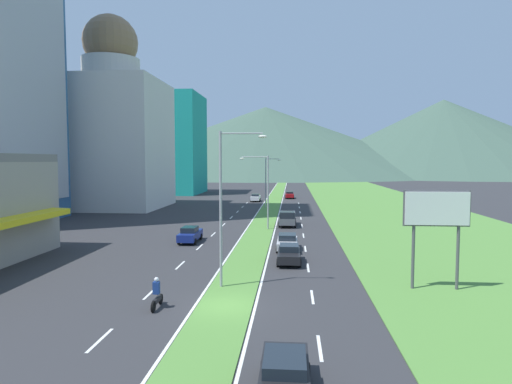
% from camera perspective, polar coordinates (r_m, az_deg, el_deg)
% --- Properties ---
extents(ground_plane, '(600.00, 600.00, 0.00)m').
position_cam_1_polar(ground_plane, '(26.25, -4.05, -14.57)').
color(ground_plane, '#2D2D30').
extents(grass_median, '(3.20, 240.00, 0.06)m').
position_cam_1_polar(grass_median, '(85.07, 2.12, -1.54)').
color(grass_median, '#518438').
rests_on(grass_median, ground_plane).
extents(grass_verge_right, '(24.00, 240.00, 0.06)m').
position_cam_1_polar(grass_verge_right, '(86.63, 15.87, -1.59)').
color(grass_verge_right, '#518438').
rests_on(grass_verge_right, ground_plane).
extents(lane_dash_left_2, '(0.16, 2.80, 0.01)m').
position_cam_1_polar(lane_dash_left_2, '(22.96, -19.49, -17.58)').
color(lane_dash_left_2, silver).
rests_on(lane_dash_left_2, ground_plane).
extents(lane_dash_left_3, '(0.16, 2.80, 0.01)m').
position_cam_1_polar(lane_dash_left_3, '(29.50, -13.44, -12.54)').
color(lane_dash_left_3, silver).
rests_on(lane_dash_left_3, ground_plane).
extents(lane_dash_left_4, '(0.16, 2.80, 0.01)m').
position_cam_1_polar(lane_dash_left_4, '(36.38, -9.75, -9.29)').
color(lane_dash_left_4, silver).
rests_on(lane_dash_left_4, ground_plane).
extents(lane_dash_left_5, '(0.16, 2.80, 0.01)m').
position_cam_1_polar(lane_dash_left_5, '(43.44, -7.29, -7.07)').
color(lane_dash_left_5, silver).
rests_on(lane_dash_left_5, ground_plane).
extents(lane_dash_left_6, '(0.16, 2.80, 0.01)m').
position_cam_1_polar(lane_dash_left_6, '(50.61, -5.54, -5.46)').
color(lane_dash_left_6, silver).
rests_on(lane_dash_left_6, ground_plane).
extents(lane_dash_left_7, '(0.16, 2.80, 0.01)m').
position_cam_1_polar(lane_dash_left_7, '(57.83, -4.23, -4.25)').
color(lane_dash_left_7, silver).
rests_on(lane_dash_left_7, ground_plane).
extents(lane_dash_left_8, '(0.16, 2.80, 0.01)m').
position_cam_1_polar(lane_dash_left_8, '(65.10, -3.21, -3.30)').
color(lane_dash_left_8, silver).
rests_on(lane_dash_left_8, ground_plane).
extents(lane_dash_left_9, '(0.16, 2.80, 0.01)m').
position_cam_1_polar(lane_dash_left_9, '(72.41, -2.40, -2.55)').
color(lane_dash_left_9, silver).
rests_on(lane_dash_left_9, ground_plane).
extents(lane_dash_left_10, '(0.16, 2.80, 0.01)m').
position_cam_1_polar(lane_dash_left_10, '(79.73, -1.74, -1.93)').
color(lane_dash_left_10, silver).
rests_on(lane_dash_left_10, ground_plane).
extents(lane_dash_left_11, '(0.16, 2.80, 0.01)m').
position_cam_1_polar(lane_dash_left_11, '(87.07, -1.19, -1.42)').
color(lane_dash_left_11, silver).
rests_on(lane_dash_left_11, ground_plane).
extents(lane_dash_right_2, '(0.16, 2.80, 0.01)m').
position_cam_1_polar(lane_dash_right_2, '(21.19, 8.22, -19.28)').
color(lane_dash_right_2, silver).
rests_on(lane_dash_right_2, ground_plane).
extents(lane_dash_right_3, '(0.16, 2.80, 0.01)m').
position_cam_1_polar(lane_dash_right_3, '(28.15, 7.28, -13.28)').
color(lane_dash_right_3, silver).
rests_on(lane_dash_right_3, ground_plane).
extents(lane_dash_right_4, '(0.16, 2.80, 0.01)m').
position_cam_1_polar(lane_dash_right_4, '(35.29, 6.74, -9.68)').
color(lane_dash_right_4, silver).
rests_on(lane_dash_right_4, ground_plane).
extents(lane_dash_right_5, '(0.16, 2.80, 0.01)m').
position_cam_1_polar(lane_dash_right_5, '(42.53, 6.39, -7.30)').
color(lane_dash_right_5, silver).
rests_on(lane_dash_right_5, ground_plane).
extents(lane_dash_right_6, '(0.16, 2.80, 0.01)m').
position_cam_1_polar(lane_dash_right_6, '(49.83, 6.14, -5.61)').
color(lane_dash_right_6, silver).
rests_on(lane_dash_right_6, ground_plane).
extents(lane_dash_right_7, '(0.16, 2.80, 0.01)m').
position_cam_1_polar(lane_dash_right_7, '(57.15, 5.96, -4.36)').
color(lane_dash_right_7, silver).
rests_on(lane_dash_right_7, ground_plane).
extents(lane_dash_right_8, '(0.16, 2.80, 0.01)m').
position_cam_1_polar(lane_dash_right_8, '(64.50, 5.82, -3.39)').
color(lane_dash_right_8, silver).
rests_on(lane_dash_right_8, ground_plane).
extents(lane_dash_right_9, '(0.16, 2.80, 0.01)m').
position_cam_1_polar(lane_dash_right_9, '(71.86, 5.71, -2.62)').
color(lane_dash_right_9, silver).
rests_on(lane_dash_right_9, ground_plane).
extents(lane_dash_right_10, '(0.16, 2.80, 0.01)m').
position_cam_1_polar(lane_dash_right_10, '(79.24, 5.62, -1.99)').
color(lane_dash_right_10, silver).
rests_on(lane_dash_right_10, ground_plane).
extents(lane_dash_right_11, '(0.16, 2.80, 0.01)m').
position_cam_1_polar(lane_dash_right_11, '(86.62, 5.54, -1.47)').
color(lane_dash_right_11, silver).
rests_on(lane_dash_right_11, ground_plane).
extents(edge_line_median_left, '(0.16, 240.00, 0.01)m').
position_cam_1_polar(edge_line_median_left, '(85.17, 0.94, -1.54)').
color(edge_line_median_left, silver).
rests_on(edge_line_median_left, ground_plane).
extents(edge_line_median_right, '(0.16, 240.00, 0.01)m').
position_cam_1_polar(edge_line_median_right, '(85.01, 3.30, -1.56)').
color(edge_line_median_right, silver).
rests_on(edge_line_median_right, ground_plane).
extents(domed_building, '(17.73, 17.73, 33.72)m').
position_cam_1_polar(domed_building, '(82.94, -18.04, 7.51)').
color(domed_building, silver).
rests_on(domed_building, ground_plane).
extents(midrise_colored, '(17.31, 17.31, 24.93)m').
position_cam_1_polar(midrise_colored, '(114.87, -11.43, 6.06)').
color(midrise_colored, teal).
rests_on(midrise_colored, ground_plane).
extents(hill_far_left, '(120.88, 120.88, 20.77)m').
position_cam_1_polar(hill_far_left, '(296.68, -6.51, 4.47)').
color(hill_far_left, '#516B56').
rests_on(hill_far_left, ground_plane).
extents(hill_far_center, '(226.93, 226.93, 41.52)m').
position_cam_1_polar(hill_far_center, '(277.84, 1.23, 6.66)').
color(hill_far_center, '#3D5647').
rests_on(hill_far_center, ground_plane).
extents(hill_far_right, '(180.74, 180.74, 43.78)m').
position_cam_1_polar(hill_far_right, '(282.69, 22.97, 6.52)').
color(hill_far_right, '#3D5647').
rests_on(hill_far_right, ground_plane).
extents(street_lamp_near, '(3.10, 0.46, 10.29)m').
position_cam_1_polar(street_lamp_near, '(28.90, -3.96, -0.91)').
color(street_lamp_near, '#99999E').
rests_on(street_lamp_near, ground_plane).
extents(street_lamp_mid, '(3.54, 0.38, 8.97)m').
position_cam_1_polar(street_lamp_mid, '(53.34, 1.10, 0.71)').
color(street_lamp_mid, '#99999E').
rests_on(street_lamp_mid, ground_plane).
extents(street_lamp_far, '(2.71, 0.28, 8.81)m').
position_cam_1_polar(street_lamp_far, '(78.00, 1.48, 1.66)').
color(street_lamp_far, '#99999E').
rests_on(street_lamp_far, ground_plane).
extents(billboard_roadside, '(4.21, 0.28, 6.49)m').
position_cam_1_polar(billboard_roadside, '(30.63, 22.30, -2.79)').
color(billboard_roadside, '#4C4C51').
rests_on(billboard_roadside, ground_plane).
extents(car_0, '(1.86, 4.61, 1.61)m').
position_cam_1_polar(car_0, '(46.05, -8.51, -5.42)').
color(car_0, navy).
rests_on(car_0, ground_plane).
extents(car_1, '(1.94, 4.39, 1.49)m').
position_cam_1_polar(car_1, '(36.58, 4.29, -7.96)').
color(car_1, black).
rests_on(car_1, ground_plane).
extents(car_2, '(2.01, 4.57, 1.48)m').
position_cam_1_polar(car_2, '(41.76, 4.06, -6.45)').
color(car_2, '#B2B2B7').
rests_on(car_2, ground_plane).
extents(car_3, '(1.90, 4.36, 1.52)m').
position_cam_1_polar(car_3, '(90.35, -0.05, -0.72)').
color(car_3, silver).
rests_on(car_3, ground_plane).
extents(car_4, '(1.90, 4.80, 1.50)m').
position_cam_1_polar(car_4, '(16.87, 3.72, -22.77)').
color(car_4, black).
rests_on(car_4, ground_plane).
extents(car_5, '(1.93, 4.47, 1.50)m').
position_cam_1_polar(car_5, '(97.87, 4.37, -0.37)').
color(car_5, maroon).
rests_on(car_5, ground_plane).
extents(pickup_truck_0, '(2.18, 5.40, 2.00)m').
position_cam_1_polar(pickup_truck_0, '(56.62, 4.07, -3.43)').
color(pickup_truck_0, '#515459').
rests_on(pickup_truck_0, ground_plane).
extents(motorcycle_rider, '(0.36, 2.00, 1.80)m').
position_cam_1_polar(motorcycle_rider, '(26.35, -12.68, -12.89)').
color(motorcycle_rider, black).
rests_on(motorcycle_rider, ground_plane).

